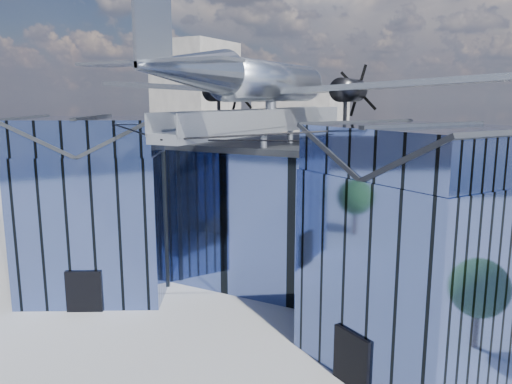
% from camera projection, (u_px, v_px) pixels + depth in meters
% --- Properties ---
extents(ground_plane, '(120.00, 120.00, 0.00)m').
position_uv_depth(ground_plane, '(241.00, 312.00, 30.71)').
color(ground_plane, gray).
extents(museum, '(32.88, 24.50, 17.60)m').
position_uv_depth(museum, '(282.00, 207.00, 34.71)').
color(museum, '#4B5F99').
rests_on(museum, ground).
extents(bg_towers, '(77.00, 24.50, 26.00)m').
position_uv_depth(bg_towers, '(426.00, 119.00, 71.77)').
color(bg_towers, gray).
rests_on(bg_towers, ground).
extents(tree_side_w, '(4.00, 4.00, 5.68)m').
position_uv_depth(tree_side_w, '(125.00, 193.00, 48.69)').
color(tree_side_w, '#362015').
rests_on(tree_side_w, ground).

